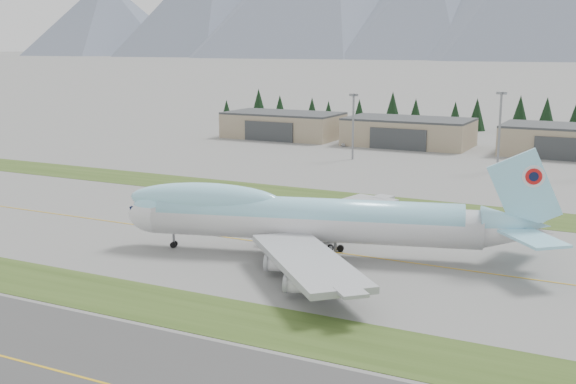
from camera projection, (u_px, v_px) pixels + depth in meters
The scene contains 14 objects.
ground at pixel (253, 241), 144.75m from camera, with size 7000.00×7000.00×0.00m, color gray.
grass_strip_near at pixel (133, 300), 111.50m from camera, with size 400.00×14.00×0.08m, color #33491A.
grass_strip_far at pixel (340, 199), 184.13m from camera, with size 400.00×18.00×0.08m, color #33491A.
asphalt_taxiway at pixel (11, 359), 90.50m from camera, with size 400.00×32.00×0.04m, color #383838.
taxiway_line_main at pixel (253, 241), 144.75m from camera, with size 400.00×0.40×0.02m, color gold.
taxiway_line_near at pixel (11, 359), 90.50m from camera, with size 400.00×0.40×0.02m, color gold.
boeing_747_freighter at pixel (309, 218), 133.91m from camera, with size 81.09×67.48×21.36m.
hangar_left at pixel (283, 125), 305.70m from camera, with size 48.00×26.60×10.80m.
hangar_center at pixel (409, 132), 281.45m from camera, with size 48.00×26.60×10.80m.
hangar_right at pixel (572, 141), 255.00m from camera, with size 48.00×26.60×10.80m.
floodlight_masts at pixel (573, 122), 214.17m from camera, with size 126.30×6.18×24.60m.
service_vehicle_a at pixel (343, 146), 280.35m from camera, with size 1.51×3.74×1.28m, color silver.
service_vehicle_b at pixel (526, 164), 238.68m from camera, with size 1.11×3.14×1.04m, color yellow.
conifer_belt at pixel (490, 115), 326.46m from camera, with size 273.27×15.44×16.97m.
Camera 1 is at (69.13, -121.78, 38.61)m, focal length 45.00 mm.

